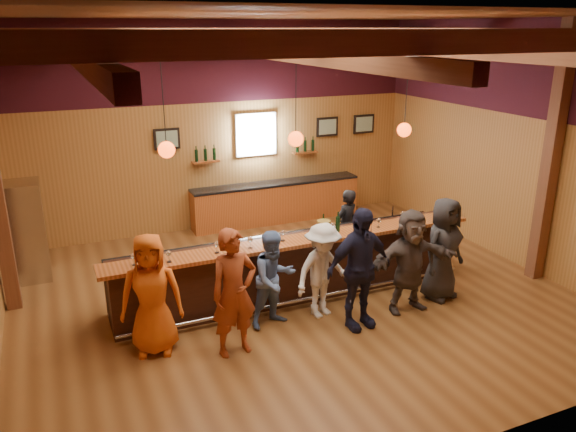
{
  "coord_description": "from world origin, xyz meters",
  "views": [
    {
      "loc": [
        -3.54,
        -7.82,
        4.35
      ],
      "look_at": [
        0.0,
        0.3,
        1.35
      ],
      "focal_mm": 35.0,
      "sensor_mm": 36.0,
      "label": 1
    }
  ],
  "objects_px": {
    "customer_denim": "(274,279)",
    "bottle_a": "(323,225)",
    "bar_counter": "(292,265)",
    "customer_orange": "(151,294)",
    "back_bar_cabinet": "(277,202)",
    "customer_white": "(322,271)",
    "customer_navy": "(359,269)",
    "customer_redvest": "(234,293)",
    "customer_dark": "(443,249)",
    "stainless_fridge": "(24,232)",
    "bartender": "(346,227)",
    "ice_bucket": "(324,228)",
    "customer_brown": "(410,261)"
  },
  "relations": [
    {
      "from": "customer_denim",
      "to": "bottle_a",
      "type": "relative_size",
      "value": 4.86
    },
    {
      "from": "bar_counter",
      "to": "customer_orange",
      "type": "height_order",
      "value": "customer_orange"
    },
    {
      "from": "back_bar_cabinet",
      "to": "customer_white",
      "type": "distance_m",
      "value": 4.6
    },
    {
      "from": "customer_navy",
      "to": "bottle_a",
      "type": "xyz_separation_m",
      "value": [
        0.02,
        1.23,
        0.29
      ]
    },
    {
      "from": "customer_redvest",
      "to": "customer_denim",
      "type": "distance_m",
      "value": 0.95
    },
    {
      "from": "back_bar_cabinet",
      "to": "customer_dark",
      "type": "height_order",
      "value": "customer_dark"
    },
    {
      "from": "bar_counter",
      "to": "customer_denim",
      "type": "height_order",
      "value": "customer_denim"
    },
    {
      "from": "customer_denim",
      "to": "customer_dark",
      "type": "distance_m",
      "value": 2.92
    },
    {
      "from": "back_bar_cabinet",
      "to": "stainless_fridge",
      "type": "relative_size",
      "value": 2.22
    },
    {
      "from": "bar_counter",
      "to": "customer_white",
      "type": "xyz_separation_m",
      "value": [
        0.11,
        -0.9,
        0.24
      ]
    },
    {
      "from": "bartender",
      "to": "ice_bucket",
      "type": "relative_size",
      "value": 5.98
    },
    {
      "from": "customer_white",
      "to": "bottle_a",
      "type": "xyz_separation_m",
      "value": [
        0.37,
        0.71,
        0.47
      ]
    },
    {
      "from": "customer_orange",
      "to": "customer_white",
      "type": "xyz_separation_m",
      "value": [
        2.61,
        -0.02,
        -0.11
      ]
    },
    {
      "from": "customer_orange",
      "to": "customer_white",
      "type": "bearing_deg",
      "value": 14.36
    },
    {
      "from": "stainless_fridge",
      "to": "bar_counter",
      "type": "bearing_deg",
      "value": -30.76
    },
    {
      "from": "customer_brown",
      "to": "bartender",
      "type": "bearing_deg",
      "value": 90.92
    },
    {
      "from": "stainless_fridge",
      "to": "bottle_a",
      "type": "distance_m",
      "value": 5.3
    },
    {
      "from": "customer_denim",
      "to": "bar_counter",
      "type": "bearing_deg",
      "value": 40.22
    },
    {
      "from": "customer_orange",
      "to": "customer_redvest",
      "type": "bearing_deg",
      "value": -10.56
    },
    {
      "from": "bar_counter",
      "to": "customer_brown",
      "type": "relative_size",
      "value": 3.73
    },
    {
      "from": "customer_white",
      "to": "customer_navy",
      "type": "height_order",
      "value": "customer_navy"
    },
    {
      "from": "customer_redvest",
      "to": "customer_brown",
      "type": "bearing_deg",
      "value": -5.23
    },
    {
      "from": "customer_denim",
      "to": "customer_dark",
      "type": "height_order",
      "value": "customer_dark"
    },
    {
      "from": "bar_counter",
      "to": "customer_denim",
      "type": "bearing_deg",
      "value": -128.54
    },
    {
      "from": "customer_navy",
      "to": "ice_bucket",
      "type": "relative_size",
      "value": 7.7
    },
    {
      "from": "stainless_fridge",
      "to": "customer_orange",
      "type": "height_order",
      "value": "stainless_fridge"
    },
    {
      "from": "customer_orange",
      "to": "customer_denim",
      "type": "bearing_deg",
      "value": 15.27
    },
    {
      "from": "customer_navy",
      "to": "ice_bucket",
      "type": "height_order",
      "value": "customer_navy"
    },
    {
      "from": "bar_counter",
      "to": "customer_navy",
      "type": "relative_size",
      "value": 3.33
    },
    {
      "from": "stainless_fridge",
      "to": "customer_dark",
      "type": "relative_size",
      "value": 1.03
    },
    {
      "from": "customer_brown",
      "to": "bar_counter",
      "type": "bearing_deg",
      "value": 139.98
    },
    {
      "from": "back_bar_cabinet",
      "to": "bottle_a",
      "type": "bearing_deg",
      "value": -100.69
    },
    {
      "from": "customer_navy",
      "to": "bottle_a",
      "type": "bearing_deg",
      "value": 83.59
    },
    {
      "from": "stainless_fridge",
      "to": "customer_brown",
      "type": "height_order",
      "value": "stainless_fridge"
    },
    {
      "from": "customer_denim",
      "to": "customer_white",
      "type": "relative_size",
      "value": 0.99
    },
    {
      "from": "customer_white",
      "to": "customer_brown",
      "type": "bearing_deg",
      "value": -30.43
    },
    {
      "from": "bar_counter",
      "to": "customer_denim",
      "type": "relative_size",
      "value": 4.16
    },
    {
      "from": "customer_brown",
      "to": "ice_bucket",
      "type": "distance_m",
      "value": 1.47
    },
    {
      "from": "customer_dark",
      "to": "bottle_a",
      "type": "distance_m",
      "value": 2.01
    },
    {
      "from": "customer_redvest",
      "to": "customer_white",
      "type": "height_order",
      "value": "customer_redvest"
    },
    {
      "from": "back_bar_cabinet",
      "to": "customer_orange",
      "type": "relative_size",
      "value": 2.29
    },
    {
      "from": "back_bar_cabinet",
      "to": "customer_white",
      "type": "relative_size",
      "value": 2.61
    },
    {
      "from": "customer_orange",
      "to": "ice_bucket",
      "type": "bearing_deg",
      "value": 25.59
    },
    {
      "from": "customer_denim",
      "to": "ice_bucket",
      "type": "xyz_separation_m",
      "value": [
        1.1,
        0.54,
        0.48
      ]
    },
    {
      "from": "customer_denim",
      "to": "customer_brown",
      "type": "distance_m",
      "value": 2.18
    },
    {
      "from": "customer_denim",
      "to": "ice_bucket",
      "type": "bearing_deg",
      "value": 14.95
    },
    {
      "from": "customer_white",
      "to": "back_bar_cabinet",
      "type": "bearing_deg",
      "value": 61.89
    },
    {
      "from": "customer_redvest",
      "to": "customer_white",
      "type": "bearing_deg",
      "value": 9.55
    },
    {
      "from": "customer_orange",
      "to": "customer_navy",
      "type": "bearing_deg",
      "value": 4.52
    },
    {
      "from": "customer_redvest",
      "to": "bottle_a",
      "type": "distance_m",
      "value": 2.31
    }
  ]
}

